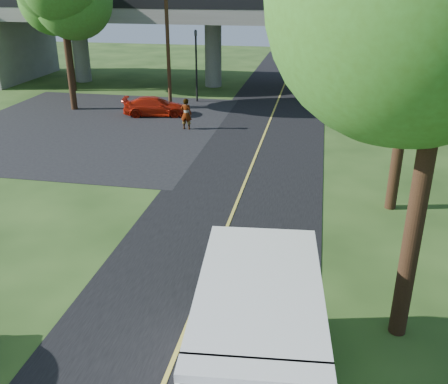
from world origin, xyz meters
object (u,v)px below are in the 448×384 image
(traffic_signal, at_px, (196,58))
(utility_pole, at_px, (168,41))
(step_van, at_px, (257,362))
(pedestrian, at_px, (186,114))
(red_sedan, at_px, (155,106))

(traffic_signal, distance_m, utility_pole, 2.86)
(step_van, xyz_separation_m, pedestrian, (-7.06, 21.16, -0.63))
(traffic_signal, relative_size, step_van, 0.72)
(red_sedan, height_order, pedestrian, pedestrian)
(traffic_signal, bearing_deg, pedestrian, -81.30)
(red_sedan, relative_size, pedestrian, 2.24)
(red_sedan, bearing_deg, pedestrian, -146.40)
(traffic_signal, distance_m, red_sedan, 5.52)
(utility_pole, height_order, pedestrian, utility_pole)
(pedestrian, bearing_deg, red_sedan, -40.68)
(step_van, bearing_deg, traffic_signal, 100.82)
(utility_pole, bearing_deg, traffic_signal, 53.13)
(pedestrian, bearing_deg, step_van, 112.46)
(traffic_signal, bearing_deg, red_sedan, -111.46)
(red_sedan, xyz_separation_m, pedestrian, (2.92, -2.89, 0.34))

